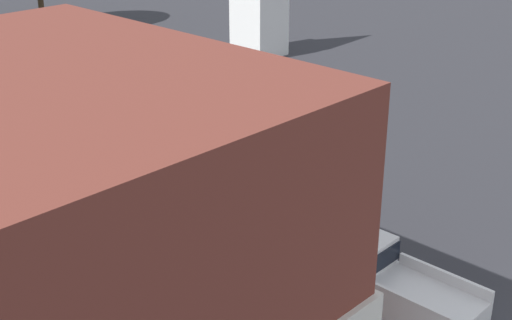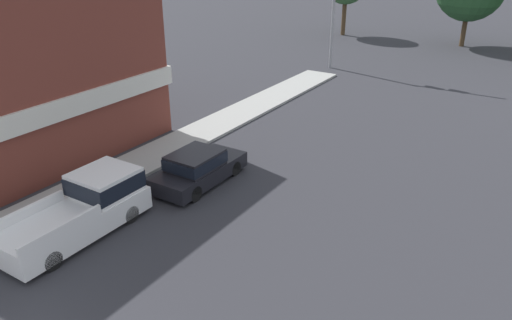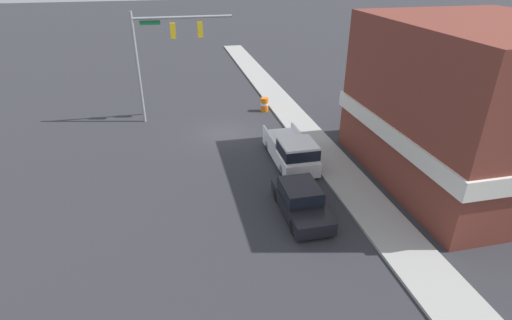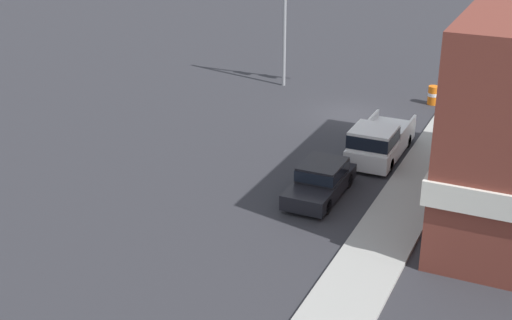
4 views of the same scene
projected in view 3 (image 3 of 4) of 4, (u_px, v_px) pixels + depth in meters
ground_plane at (224, 133)px, 28.38m from camera, size 200.00×200.00×0.00m
sidewalk_curb at (300, 126)px, 29.46m from camera, size 2.40×60.00×0.14m
near_signal_assembly at (164, 44)px, 28.20m from camera, size 7.02×0.49×7.94m
car_lead at (301, 199)px, 19.24m from camera, size 1.85×4.47×1.48m
pickup_truck_parked at (292, 151)px, 23.65m from camera, size 2.05×5.45×1.91m
construction_barrel at (265, 104)px, 32.18m from camera, size 0.64×0.64×1.10m
corner_brick_building at (475, 107)px, 21.11m from camera, size 10.01×12.05×8.49m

